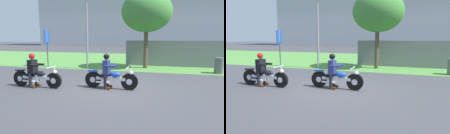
{
  "view_description": "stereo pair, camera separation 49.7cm",
  "coord_description": "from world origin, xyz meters",
  "views": [
    {
      "loc": [
        1.87,
        -7.31,
        2.07
      ],
      "look_at": [
        -0.01,
        0.21,
        0.85
      ],
      "focal_mm": 30.95,
      "sensor_mm": 36.0,
      "label": 1
    },
    {
      "loc": [
        2.35,
        -7.17,
        2.07
      ],
      "look_at": [
        -0.01,
        0.21,
        0.85
      ],
      "focal_mm": 30.95,
      "sensor_mm": 36.0,
      "label": 2
    }
  ],
  "objects": [
    {
      "name": "trash_can",
      "position": [
        5.14,
        4.63,
        0.45
      ],
      "size": [
        0.49,
        0.49,
        0.9
      ],
      "primitive_type": "cylinder",
      "color": "#595E5B",
      "rests_on": "ground"
    },
    {
      "name": "grass_verge",
      "position": [
        0.0,
        9.99,
        0.0
      ],
      "size": [
        60.0,
        12.0,
        0.01
      ],
      "primitive_type": "cube",
      "color": "#549342",
      "rests_on": "ground"
    },
    {
      "name": "fence_segment",
      "position": [
        2.94,
        6.66,
        0.9
      ],
      "size": [
        7.0,
        0.06,
        1.8
      ],
      "primitive_type": "cube",
      "color": "slate",
      "rests_on": "ground"
    },
    {
      "name": "rider_lead",
      "position": [
        -0.17,
        0.02,
        0.83
      ],
      "size": [
        0.56,
        0.48,
        1.41
      ],
      "rotation": [
        0.0,
        0.0,
        -0.04
      ],
      "color": "black",
      "rests_on": "ground"
    },
    {
      "name": "motorcycle_follow",
      "position": [
        -3.03,
        -0.49,
        0.39
      ],
      "size": [
        2.26,
        0.66,
        0.88
      ],
      "rotation": [
        0.0,
        0.0,
        -0.04
      ],
      "color": "black",
      "rests_on": "ground"
    },
    {
      "name": "rider_follow",
      "position": [
        -3.2,
        -0.49,
        0.82
      ],
      "size": [
        0.56,
        0.48,
        1.4
      ],
      "rotation": [
        0.0,
        0.0,
        -0.04
      ],
      "color": "black",
      "rests_on": "ground"
    },
    {
      "name": "ground",
      "position": [
        0.0,
        0.0,
        0.0
      ],
      "size": [
        120.0,
        120.0,
        0.0
      ],
      "primitive_type": "plane",
      "color": "#424247"
    },
    {
      "name": "tree_roadside",
      "position": [
        0.93,
        5.55,
        3.62
      ],
      "size": [
        3.23,
        3.23,
        4.93
      ],
      "color": "brown",
      "rests_on": "ground"
    },
    {
      "name": "stadium_facade",
      "position": [
        2.27,
        36.81,
        8.12
      ],
      "size": [
        55.46,
        8.0,
        16.24
      ],
      "primitive_type": "cube",
      "color": "#B2B7C1",
      "rests_on": "ground"
    },
    {
      "name": "motorcycle_lead",
      "position": [
        -0.0,
        0.01,
        0.4
      ],
      "size": [
        2.19,
        0.66,
        0.89
      ],
      "rotation": [
        0.0,
        0.0,
        -0.04
      ],
      "color": "black",
      "rests_on": "ground"
    },
    {
      "name": "sign_banner",
      "position": [
        -5.7,
        4.53,
        1.72
      ],
      "size": [
        0.08,
        0.6,
        2.6
      ],
      "color": "gray",
      "rests_on": "ground"
    },
    {
      "name": "streetlight_pole",
      "position": [
        -2.57,
        4.36,
        3.4
      ],
      "size": [
        0.96,
        0.2,
        5.4
      ],
      "color": "gray",
      "rests_on": "ground"
    }
  ]
}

